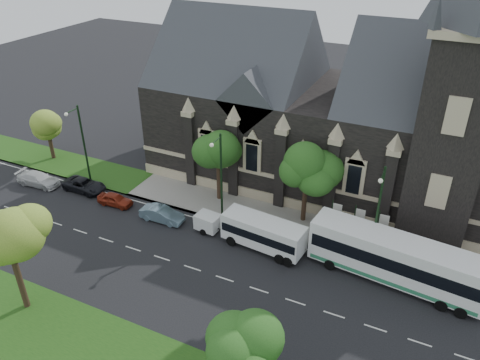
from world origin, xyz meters
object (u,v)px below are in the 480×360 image
Objects in this scene: tree_walk_right at (310,166)px; banner_flag_left at (335,216)px; sedan at (162,214)px; banner_flag_center at (357,222)px; car_far_black at (84,185)px; street_lamp_far at (82,142)px; box_trailer at (208,222)px; tree_park_east at (246,351)px; tour_coach at (395,259)px; tree_walk_left at (221,148)px; tree_walk_far at (48,123)px; street_lamp_near at (377,211)px; tree_park_near at (12,235)px; shuttle_bus at (264,232)px; car_far_white at (38,179)px; street_lamp_mid at (220,174)px; banner_flag_right at (381,228)px; car_far_red at (115,200)px.

banner_flag_left is at bearing -29.10° from tree_walk_right.
sedan is at bearing -164.58° from banner_flag_left.
car_far_black is (-27.88, -3.09, -1.72)m from banner_flag_center.
street_lamp_far is 2.81× the size of box_trailer.
tree_park_east reaches higher than banner_flag_center.
banner_flag_center is at bearing 83.43° from tree_park_east.
banner_flag_left reaches higher than tour_coach.
sedan is 0.90× the size of car_far_black.
box_trailer is (-10.56, 14.55, -3.67)m from tree_park_east.
tree_walk_left is 22.06m from tree_walk_far.
tree_park_east is 20.29m from tree_walk_right.
tree_walk_left is at bearing -31.19° from sedan.
tour_coach is 3.18× the size of sedan.
street_lamp_near is at bearing 151.66° from tour_coach.
banner_flag_center is (5.08, -1.71, -3.43)m from tree_walk_right.
tree_park_near is 18.04m from tree_park_east.
shuttle_bus is 1.56× the size of car_far_white.
street_lamp_mid is at bearing -67.49° from sedan.
tour_coach is at bearing -61.60° from banner_flag_right.
banner_flag_center is at bearing -87.27° from car_far_white.
tree_walk_left is 8.46m from sedan.
tour_coach is at bearing -93.19° from car_far_white.
tree_park_near is 0.95× the size of street_lamp_near.
tree_park_east is at bearing -29.84° from tree_walk_far.
street_lamp_mid reaches higher than shuttle_bus.
street_lamp_mid is (-14.00, 0.00, 0.00)m from street_lamp_near.
sedan is at bearing -119.10° from tree_walk_left.
tree_park_near is 25.65m from banner_flag_left.
street_lamp_far is 30.47m from banner_flag_right.
tree_walk_right reaches higher than banner_flag_center.
tree_park_near is at bearing -141.14° from banner_flag_right.
tree_park_near reaches higher than banner_flag_center.
sedan is at bearing -96.83° from car_far_red.
banner_flag_right reaches higher than box_trailer.
car_far_black is at bearing -176.85° from box_trailer.
street_lamp_near reaches higher than shuttle_bus.
sedan is 10.55m from car_far_black.
car_far_red is at bearing 145.69° from tree_park_east.
street_lamp_mid is 16.00m from street_lamp_far.
street_lamp_far is at bearing 180.00° from street_lamp_near.
street_lamp_far is at bearing -176.14° from banner_flag_center.
tour_coach reaches higher than car_far_black.
banner_flag_center is 13.30m from box_trailer.
sedan is 15.78m from car_far_white.
street_lamp_mid is 7.14m from sedan.
tree_park_near is at bearing -140.43° from car_far_white.
box_trailer is 0.74× the size of sedan.
tree_walk_left is 0.85× the size of street_lamp_far.
sedan is 0.90× the size of car_far_white.
car_far_red is at bearing -92.72° from car_far_white.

